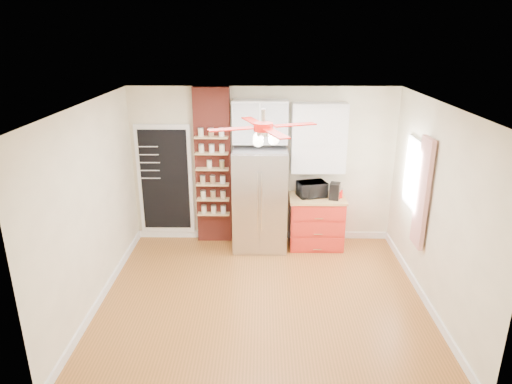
{
  "coord_description": "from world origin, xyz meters",
  "views": [
    {
      "loc": [
        -0.01,
        -5.55,
        3.54
      ],
      "look_at": [
        -0.1,
        0.9,
        1.26
      ],
      "focal_mm": 32.0,
      "sensor_mm": 36.0,
      "label": 1
    }
  ],
  "objects_px": {
    "fridge": "(260,199)",
    "toaster_oven": "(312,189)",
    "red_cabinet": "(316,222)",
    "ceiling_fan": "(263,127)",
    "canister_left": "(337,195)",
    "pantry_jar_oats": "(209,164)",
    "coffee_maker": "(335,191)"
  },
  "relations": [
    {
      "from": "red_cabinet",
      "to": "ceiling_fan",
      "type": "distance_m",
      "value": 2.75
    },
    {
      "from": "red_cabinet",
      "to": "toaster_oven",
      "type": "bearing_deg",
      "value": 161.78
    },
    {
      "from": "ceiling_fan",
      "to": "toaster_oven",
      "type": "relative_size",
      "value": 3.0
    },
    {
      "from": "ceiling_fan",
      "to": "coffee_maker",
      "type": "xyz_separation_m",
      "value": [
        1.19,
        1.59,
        -1.38
      ]
    },
    {
      "from": "ceiling_fan",
      "to": "canister_left",
      "type": "bearing_deg",
      "value": 52.29
    },
    {
      "from": "fridge",
      "to": "canister_left",
      "type": "height_order",
      "value": "fridge"
    },
    {
      "from": "fridge",
      "to": "red_cabinet",
      "type": "relative_size",
      "value": 1.86
    },
    {
      "from": "fridge",
      "to": "toaster_oven",
      "type": "height_order",
      "value": "fridge"
    },
    {
      "from": "fridge",
      "to": "canister_left",
      "type": "relative_size",
      "value": 13.18
    },
    {
      "from": "coffee_maker",
      "to": "pantry_jar_oats",
      "type": "bearing_deg",
      "value": -168.98
    },
    {
      "from": "fridge",
      "to": "red_cabinet",
      "type": "xyz_separation_m",
      "value": [
        0.97,
        0.05,
        -0.42
      ]
    },
    {
      "from": "canister_left",
      "to": "fridge",
      "type": "bearing_deg",
      "value": 178.75
    },
    {
      "from": "ceiling_fan",
      "to": "coffee_maker",
      "type": "height_order",
      "value": "ceiling_fan"
    },
    {
      "from": "red_cabinet",
      "to": "fridge",
      "type": "bearing_deg",
      "value": -177.05
    },
    {
      "from": "red_cabinet",
      "to": "ceiling_fan",
      "type": "bearing_deg",
      "value": -118.71
    },
    {
      "from": "toaster_oven",
      "to": "canister_left",
      "type": "height_order",
      "value": "toaster_oven"
    },
    {
      "from": "ceiling_fan",
      "to": "canister_left",
      "type": "relative_size",
      "value": 10.54
    },
    {
      "from": "fridge",
      "to": "pantry_jar_oats",
      "type": "xyz_separation_m",
      "value": [
        -0.85,
        0.16,
        0.56
      ]
    },
    {
      "from": "fridge",
      "to": "coffee_maker",
      "type": "bearing_deg",
      "value": -1.75
    },
    {
      "from": "red_cabinet",
      "to": "pantry_jar_oats",
      "type": "height_order",
      "value": "pantry_jar_oats"
    },
    {
      "from": "red_cabinet",
      "to": "coffee_maker",
      "type": "xyz_separation_m",
      "value": [
        0.27,
        -0.09,
        0.59
      ]
    },
    {
      "from": "coffee_maker",
      "to": "canister_left",
      "type": "relative_size",
      "value": 2.09
    },
    {
      "from": "ceiling_fan",
      "to": "toaster_oven",
      "type": "height_order",
      "value": "ceiling_fan"
    },
    {
      "from": "toaster_oven",
      "to": "coffee_maker",
      "type": "bearing_deg",
      "value": -34.9
    },
    {
      "from": "red_cabinet",
      "to": "toaster_oven",
      "type": "distance_m",
      "value": 0.59
    },
    {
      "from": "fridge",
      "to": "coffee_maker",
      "type": "xyz_separation_m",
      "value": [
        1.24,
        -0.04,
        0.16
      ]
    },
    {
      "from": "canister_left",
      "to": "pantry_jar_oats",
      "type": "height_order",
      "value": "pantry_jar_oats"
    },
    {
      "from": "red_cabinet",
      "to": "coffee_maker",
      "type": "bearing_deg",
      "value": -17.93
    },
    {
      "from": "pantry_jar_oats",
      "to": "red_cabinet",
      "type": "bearing_deg",
      "value": -3.54
    },
    {
      "from": "coffee_maker",
      "to": "fridge",
      "type": "bearing_deg",
      "value": -165.25
    },
    {
      "from": "red_cabinet",
      "to": "ceiling_fan",
      "type": "xyz_separation_m",
      "value": [
        -0.92,
        -1.68,
        1.97
      ]
    },
    {
      "from": "coffee_maker",
      "to": "red_cabinet",
      "type": "bearing_deg",
      "value": 178.57
    }
  ]
}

